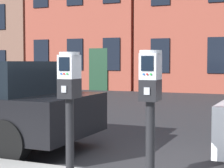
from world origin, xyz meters
name	(u,v)px	position (x,y,z in m)	size (l,w,h in m)	color
parking_meter_near_kerb	(70,92)	(-0.08, -0.29, 1.09)	(0.22, 0.25, 1.37)	black
parking_meter_twin_adjacent	(150,95)	(0.81, -0.29, 1.09)	(0.22, 0.25, 1.38)	black
townhouse_brownstone	(9,5)	(-13.86, 16.74, 5.05)	(6.47, 6.27, 10.10)	brown
townhouse_brick_corner	(102,2)	(-7.45, 17.03, 4.93)	(6.06, 6.84, 9.84)	brown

